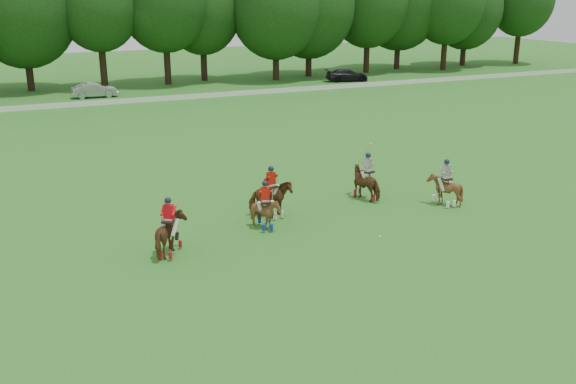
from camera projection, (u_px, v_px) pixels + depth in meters
name	position (u px, v px, depth m)	size (l,w,h in m)	color
ground	(317.00, 261.00, 23.94)	(180.00, 180.00, 0.00)	#256A1E
tree_line	(101.00, 5.00, 63.29)	(117.98, 14.32, 14.75)	black
boundary_rail	(124.00, 101.00, 56.88)	(120.00, 0.10, 0.44)	white
car_mid	(95.00, 90.00, 59.94)	(1.44, 4.13, 1.36)	#9A9A9F
car_right	(347.00, 75.00, 70.55)	(1.90, 4.67, 1.36)	black
polo_red_a	(170.00, 234.00, 24.27)	(1.75, 2.05, 2.30)	#522916
polo_red_b	(271.00, 198.00, 28.47)	(1.82, 1.64, 2.31)	#522916
polo_red_c	(265.00, 212.00, 26.99)	(1.34, 1.45, 2.11)	#522916
polo_stripe_a	(367.00, 182.00, 30.83)	(1.44, 2.04, 2.82)	#522916
polo_stripe_b	(445.00, 189.00, 29.96)	(1.22, 1.37, 2.21)	#522916
polo_ball	(380.00, 237.00, 26.17)	(0.09, 0.09, 0.09)	white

